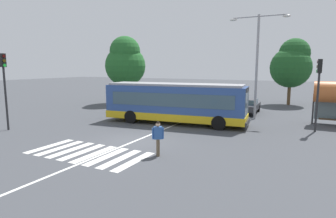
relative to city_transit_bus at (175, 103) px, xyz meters
name	(u,v)px	position (x,y,z in m)	size (l,w,h in m)	color
ground_plane	(133,141)	(0.18, -5.98, -1.59)	(160.00, 160.00, 0.00)	#424449
city_transit_bus	(175,103)	(0.00, 0.00, 0.00)	(11.05, 3.79, 3.06)	black
pedestrian_crossing_street	(158,136)	(2.81, -7.67, -0.62)	(0.49, 0.44, 1.72)	brown
parked_car_black	(168,101)	(-4.35, 7.21, -0.82)	(1.92, 4.52, 1.35)	black
parked_car_champagne	(192,102)	(-1.62, 7.25, -0.82)	(1.91, 4.52, 1.35)	black
parked_car_teal	(219,104)	(1.20, 7.19, -0.82)	(2.06, 4.59, 1.35)	black
parked_car_charcoal	(248,105)	(3.92, 7.38, -0.82)	(2.05, 4.59, 1.35)	black
traffic_light_near_corner	(4,80)	(-9.16, -7.41, 1.86)	(0.33, 0.32, 5.19)	#28282B
traffic_light_far_corner	(318,84)	(9.59, 1.74, 1.63)	(0.33, 0.32, 4.81)	#28282B
twin_arm_street_lamp	(257,55)	(5.06, 4.74, 3.65)	(4.70, 0.32, 8.42)	#939399
background_tree_left	(125,62)	(-10.45, 8.13, 3.30)	(4.69, 4.69, 7.80)	brown
background_tree_right	(292,63)	(6.86, 15.79, 3.08)	(4.50, 4.50, 7.47)	brown
crosswalk_painted_stripes	(88,153)	(-0.52, -8.92, -1.58)	(6.00, 3.05, 0.01)	silver
lane_center_line	(151,134)	(0.24, -3.98, -1.58)	(0.16, 24.00, 0.01)	silver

